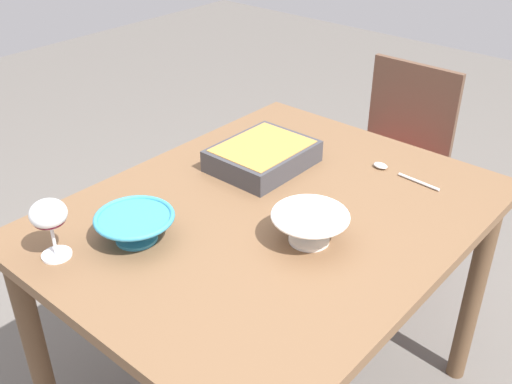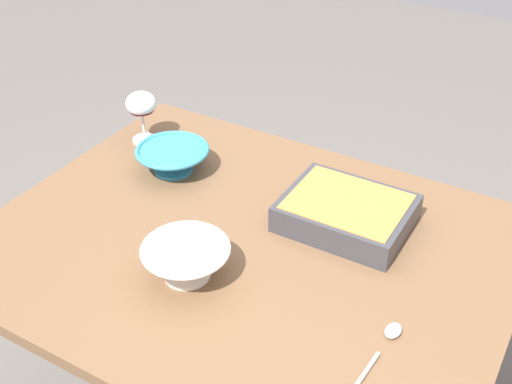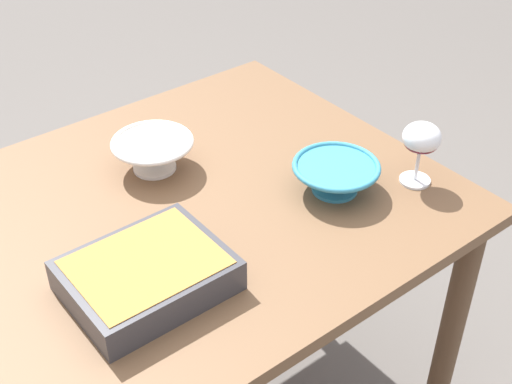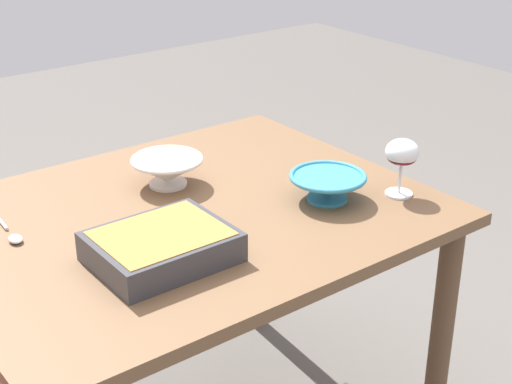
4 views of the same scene
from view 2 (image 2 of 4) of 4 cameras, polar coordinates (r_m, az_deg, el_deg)
The scene contains 6 objects.
dining_table at distance 1.55m, azimuth -0.88°, elevation -7.35°, with size 1.17×0.92×0.75m.
wine_glass at distance 1.84m, azimuth -9.98°, elevation 7.37°, with size 0.08×0.08×0.15m.
casserole_dish at distance 1.52m, azimuth 7.90°, elevation -1.70°, with size 0.29×0.23×0.07m.
mixing_bowl at distance 1.37m, azimuth -6.10°, elevation -5.87°, with size 0.19×0.19×0.08m.
small_bowl at distance 1.72m, azimuth -7.28°, elevation 2.98°, with size 0.19×0.19×0.07m.
serving_spoon at distance 1.27m, azimuth 11.13°, elevation -12.89°, with size 0.03×0.22×0.01m.
Camera 2 is at (-0.60, 0.98, 1.68)m, focal length 45.81 mm.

